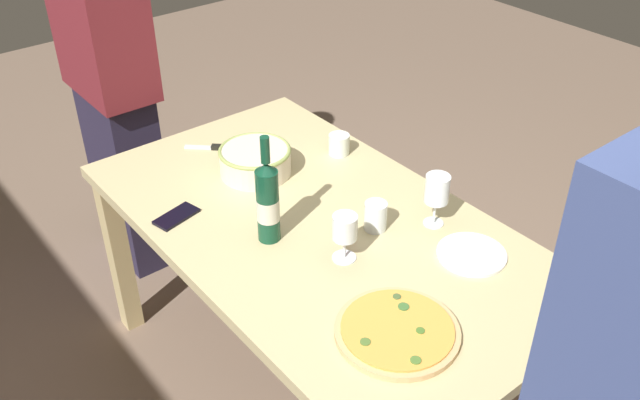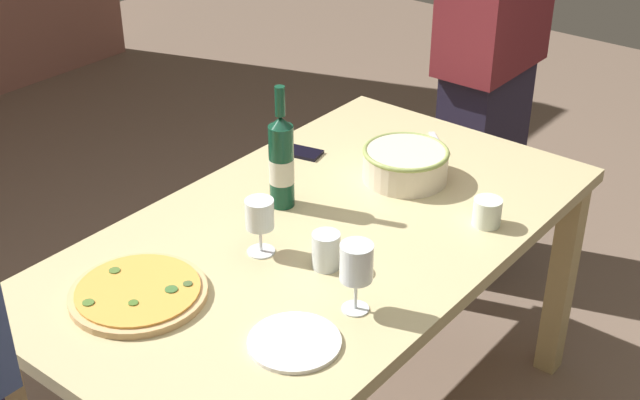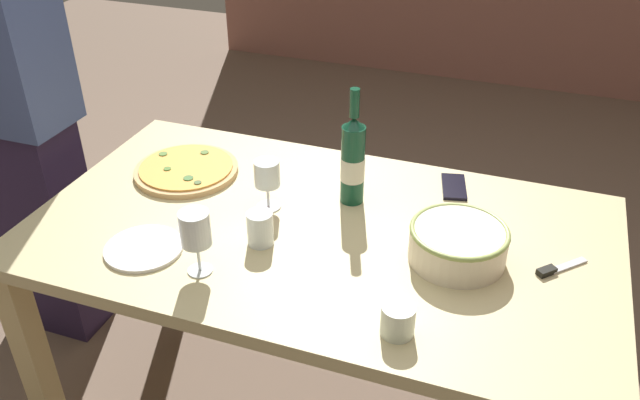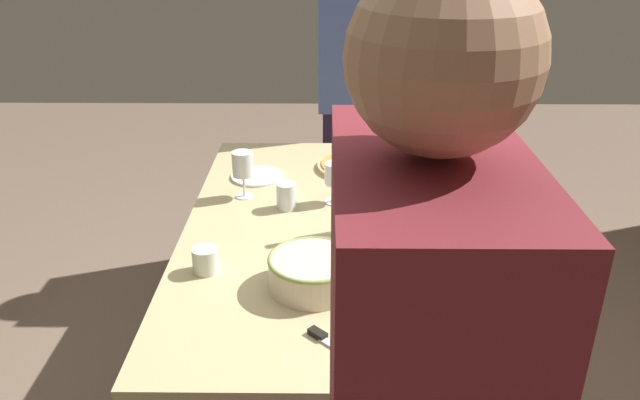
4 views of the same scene
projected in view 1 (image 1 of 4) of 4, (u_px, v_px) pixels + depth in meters
The scene contains 13 objects.
ground_plane at pixel (320, 386), 2.61m from camera, with size 8.00×8.00×0.00m, color #776150.
dining_table at pixel (320, 247), 2.24m from camera, with size 1.60×0.90×0.75m.
pizza at pixel (397, 331), 1.78m from camera, with size 0.32×0.32×0.03m.
serving_bowl at pixel (255, 160), 2.41m from camera, with size 0.25×0.25×0.10m.
wine_bottle at pixel (268, 201), 2.05m from camera, with size 0.07×0.07×0.35m.
wine_glass_near_pizza at pixel (437, 190), 2.12m from camera, with size 0.08×0.08×0.17m.
wine_glass_by_bottle at pixel (345, 230), 1.99m from camera, with size 0.07×0.07×0.15m.
cup_amber at pixel (376, 216), 2.14m from camera, with size 0.07×0.07×0.09m, color white.
cup_ceramic at pixel (339, 144), 2.53m from camera, with size 0.08×0.08×0.08m, color silver.
side_plate at pixel (472, 254), 2.05m from camera, with size 0.21×0.21×0.01m, color white.
cell_phone at pixel (176, 216), 2.21m from camera, with size 0.07×0.14×0.01m, color black.
pizza_knife at pixel (211, 147), 2.57m from camera, with size 0.12×0.13×0.02m.
person_guest_left at pixel (111, 85), 2.81m from camera, with size 0.43×0.24×1.67m.
Camera 1 is at (-1.38, 1.10, 2.04)m, focal length 39.15 mm.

